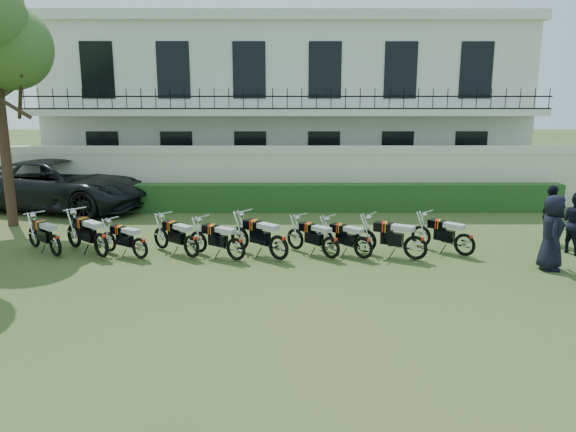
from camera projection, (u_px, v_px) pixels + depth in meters
name	position (u px, v px, depth m)	size (l,w,h in m)	color
ground	(289.00, 274.00, 13.55)	(100.00, 100.00, 0.00)	#355221
perimeter_wall	(287.00, 176.00, 21.10)	(30.00, 0.35, 2.30)	beige
hedge	(315.00, 198.00, 20.47)	(18.00, 0.60, 1.00)	#1B4C1E
building	(287.00, 103.00, 26.35)	(20.40, 9.60, 7.40)	silver
motorcycle_0	(55.00, 240.00, 14.81)	(1.45, 1.36, 1.03)	black
motorcycle_1	(101.00, 239.00, 14.68)	(1.63, 1.50, 1.15)	black
motorcycle_2	(140.00, 243.00, 14.62)	(1.54, 1.03, 0.96)	black
motorcycle_3	(191.00, 241.00, 14.69)	(1.50, 1.34, 1.04)	black
motorcycle_4	(236.00, 243.00, 14.47)	(1.63, 1.12, 1.03)	black
motorcycle_5	(279.00, 241.00, 14.48)	(1.65, 1.45, 1.14)	black
motorcycle_6	(331.00, 242.00, 14.62)	(1.40, 1.35, 1.01)	black
motorcycle_7	(363.00, 243.00, 14.63)	(1.45, 1.25, 1.00)	black
motorcycle_8	(416.00, 242.00, 14.50)	(1.81, 1.10, 1.11)	black
motorcycle_9	(465.00, 239.00, 14.86)	(1.45, 1.40, 1.05)	black
suv	(61.00, 185.00, 20.62)	(3.09, 6.70, 1.86)	black
officer_3	(552.00, 233.00, 13.73)	(0.91, 0.59, 1.87)	black
officer_4	(576.00, 223.00, 15.13)	(0.82, 0.64, 1.69)	black
officer_5	(550.00, 215.00, 16.03)	(1.01, 0.42, 1.72)	black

